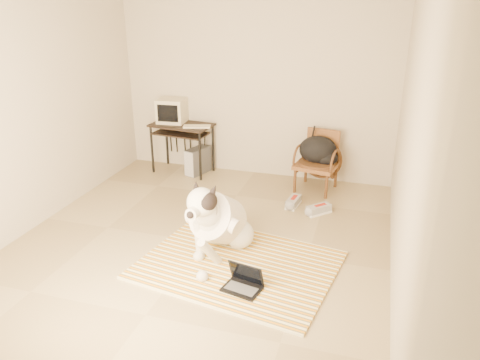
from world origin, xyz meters
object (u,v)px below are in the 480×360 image
at_px(crt_monitor, 172,111).
at_px(computer_desk, 181,131).
at_px(pc_tower, 198,161).
at_px(backpack, 319,151).
at_px(rattan_chair, 318,161).
at_px(dog, 218,221).
at_px(laptop, 244,282).

bearing_deg(crt_monitor, computer_desk, -26.79).
distance_m(pc_tower, backpack, 1.85).
distance_m(pc_tower, rattan_chair, 1.82).
distance_m(dog, computer_desk, 2.50).
bearing_deg(laptop, dog, 127.57).
xyz_separation_m(computer_desk, backpack, (2.06, -0.06, -0.09)).
bearing_deg(laptop, rattan_chair, 83.47).
height_order(dog, pc_tower, dog).
distance_m(dog, crt_monitor, 2.71).
distance_m(dog, rattan_chair, 2.17).
bearing_deg(computer_desk, backpack, -1.75).
relative_size(laptop, backpack, 0.71).
relative_size(computer_desk, pc_tower, 2.07).
bearing_deg(computer_desk, laptop, -56.91).
xyz_separation_m(laptop, rattan_chair, (0.30, 2.61, 0.33)).
height_order(computer_desk, crt_monitor, crt_monitor).
height_order(crt_monitor, backpack, crt_monitor).
xyz_separation_m(computer_desk, rattan_chair, (2.05, -0.07, -0.23)).
relative_size(dog, pc_tower, 2.80).
bearing_deg(pc_tower, backpack, -2.17).
relative_size(laptop, rattan_chair, 0.47).
xyz_separation_m(crt_monitor, backpack, (2.24, -0.15, -0.37)).
relative_size(dog, crt_monitor, 3.04).
bearing_deg(backpack, dog, -110.15).
relative_size(laptop, computer_desk, 0.41).
bearing_deg(laptop, crt_monitor, 124.78).
height_order(laptop, backpack, backpack).
relative_size(laptop, pc_tower, 0.84).
relative_size(dog, computer_desk, 1.35).
relative_size(computer_desk, crt_monitor, 2.25).
xyz_separation_m(computer_desk, crt_monitor, (-0.18, 0.09, 0.28)).
bearing_deg(rattan_chair, computer_desk, 177.91).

